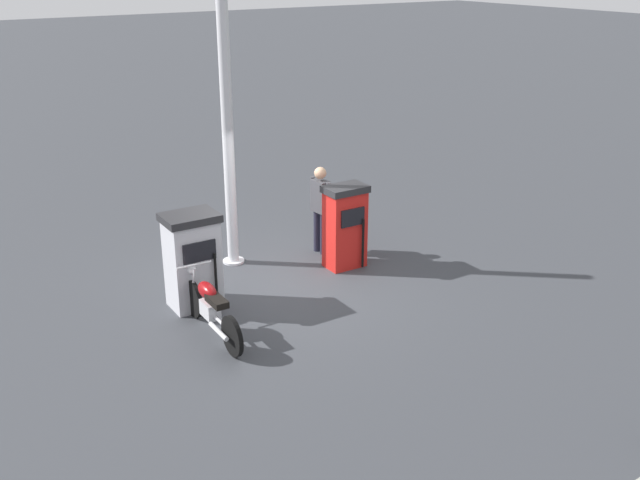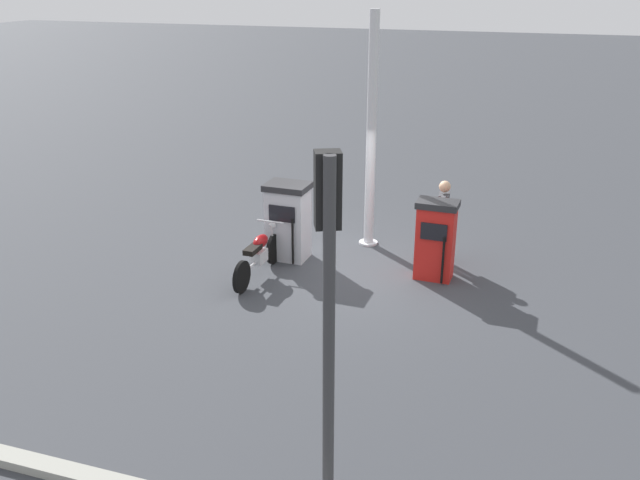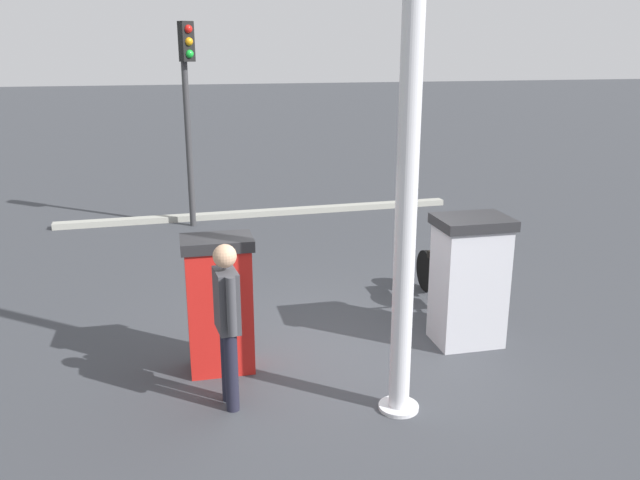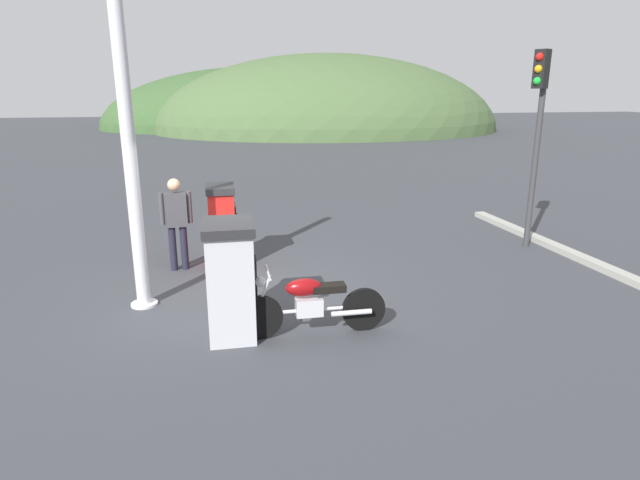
{
  "view_description": "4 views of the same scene",
  "coord_description": "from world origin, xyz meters",
  "px_view_note": "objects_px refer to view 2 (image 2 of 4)",
  "views": [
    {
      "loc": [
        9.88,
        -5.61,
        5.33
      ],
      "look_at": [
        0.71,
        0.35,
        1.05
      ],
      "focal_mm": 41.12,
      "sensor_mm": 36.0,
      "label": 1
    },
    {
      "loc": [
        11.42,
        3.21,
        5.37
      ],
      "look_at": [
        0.8,
        -0.46,
        0.89
      ],
      "focal_mm": 37.51,
      "sensor_mm": 36.0,
      "label": 2
    },
    {
      "loc": [
        -6.85,
        1.97,
        3.44
      ],
      "look_at": [
        0.93,
        0.07,
        1.07
      ],
      "focal_mm": 36.52,
      "sensor_mm": 36.0,
      "label": 3
    },
    {
      "loc": [
        -0.42,
        -8.08,
        3.2
      ],
      "look_at": [
        1.36,
        0.19,
        0.78
      ],
      "focal_mm": 29.7,
      "sensor_mm": 36.0,
      "label": 4
    }
  ],
  "objects_px": {
    "fuel_pump_far": "(436,239)",
    "canopy_support_pole": "(371,137)",
    "motorcycle_near_pump": "(259,254)",
    "attendant_person": "(443,216)",
    "roadside_traffic_light": "(328,283)",
    "fuel_pump_near": "(288,221)"
  },
  "relations": [
    {
      "from": "fuel_pump_near",
      "to": "roadside_traffic_light",
      "type": "relative_size",
      "value": 0.4
    },
    {
      "from": "fuel_pump_near",
      "to": "canopy_support_pole",
      "type": "height_order",
      "value": "canopy_support_pole"
    },
    {
      "from": "motorcycle_near_pump",
      "to": "canopy_support_pole",
      "type": "relative_size",
      "value": 0.42
    },
    {
      "from": "fuel_pump_far",
      "to": "motorcycle_near_pump",
      "type": "distance_m",
      "value": 3.33
    },
    {
      "from": "attendant_person",
      "to": "canopy_support_pole",
      "type": "distance_m",
      "value": 2.15
    },
    {
      "from": "fuel_pump_near",
      "to": "motorcycle_near_pump",
      "type": "height_order",
      "value": "fuel_pump_near"
    },
    {
      "from": "fuel_pump_near",
      "to": "attendant_person",
      "type": "relative_size",
      "value": 0.93
    },
    {
      "from": "fuel_pump_far",
      "to": "attendant_person",
      "type": "xyz_separation_m",
      "value": [
        -0.8,
        -0.01,
        0.19
      ]
    },
    {
      "from": "fuel_pump_far",
      "to": "canopy_support_pole",
      "type": "distance_m",
      "value": 2.57
    },
    {
      "from": "motorcycle_near_pump",
      "to": "roadside_traffic_light",
      "type": "relative_size",
      "value": 0.51
    },
    {
      "from": "fuel_pump_near",
      "to": "motorcycle_near_pump",
      "type": "relative_size",
      "value": 0.78
    },
    {
      "from": "canopy_support_pole",
      "to": "motorcycle_near_pump",
      "type": "bearing_deg",
      "value": -33.52
    },
    {
      "from": "attendant_person",
      "to": "motorcycle_near_pump",
      "type": "bearing_deg",
      "value": -59.75
    },
    {
      "from": "fuel_pump_near",
      "to": "canopy_support_pole",
      "type": "bearing_deg",
      "value": 133.75
    },
    {
      "from": "fuel_pump_far",
      "to": "motorcycle_near_pump",
      "type": "xyz_separation_m",
      "value": [
        1.03,
        -3.15,
        -0.32
      ]
    },
    {
      "from": "motorcycle_near_pump",
      "to": "canopy_support_pole",
      "type": "xyz_separation_m",
      "value": [
        -2.3,
        1.52,
        1.85
      ]
    },
    {
      "from": "roadside_traffic_light",
      "to": "canopy_support_pole",
      "type": "relative_size",
      "value": 0.82
    },
    {
      "from": "fuel_pump_far",
      "to": "canopy_support_pole",
      "type": "height_order",
      "value": "canopy_support_pole"
    },
    {
      "from": "fuel_pump_far",
      "to": "canopy_support_pole",
      "type": "bearing_deg",
      "value": -128.12
    },
    {
      "from": "motorcycle_near_pump",
      "to": "attendant_person",
      "type": "distance_m",
      "value": 3.67
    },
    {
      "from": "attendant_person",
      "to": "canopy_support_pole",
      "type": "height_order",
      "value": "canopy_support_pole"
    },
    {
      "from": "motorcycle_near_pump",
      "to": "roadside_traffic_light",
      "type": "height_order",
      "value": "roadside_traffic_light"
    }
  ]
}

